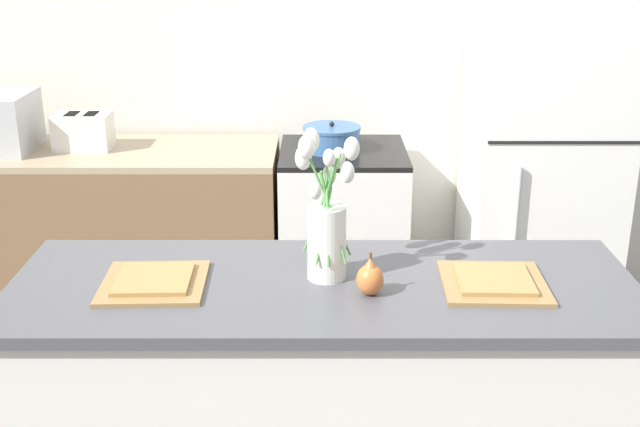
{
  "coord_description": "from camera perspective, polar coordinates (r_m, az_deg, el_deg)",
  "views": [
    {
      "loc": [
        -0.01,
        -2.09,
        1.91
      ],
      "look_at": [
        0.0,
        0.25,
        1.07
      ],
      "focal_mm": 45.0,
      "sensor_mm": 36.0,
      "label": 1
    }
  ],
  "objects": [
    {
      "name": "back_wall",
      "position": [
        4.13,
        -0.11,
        11.91
      ],
      "size": [
        5.2,
        0.08,
        2.7
      ],
      "color": "silver",
      "rests_on": "ground_plane"
    },
    {
      "name": "kitchen_island",
      "position": [
        2.53,
        0.03,
        -14.75
      ],
      "size": [
        1.8,
        0.66,
        0.95
      ],
      "color": "silver",
      "rests_on": "ground_plane"
    },
    {
      "name": "back_counter",
      "position": [
        4.1,
        -15.08,
        -1.78
      ],
      "size": [
        1.68,
        0.6,
        0.91
      ],
      "color": "brown",
      "rests_on": "ground_plane"
    },
    {
      "name": "stove_range",
      "position": [
        3.96,
        1.36,
        -1.82
      ],
      "size": [
        0.6,
        0.61,
        0.91
      ],
      "color": "silver",
      "rests_on": "ground_plane"
    },
    {
      "name": "refrigerator",
      "position": [
        3.99,
        15.21,
        3.31
      ],
      "size": [
        0.68,
        0.67,
        1.66
      ],
      "color": "white",
      "rests_on": "ground_plane"
    },
    {
      "name": "flower_vase",
      "position": [
        2.26,
        0.18,
        -0.46
      ],
      "size": [
        0.18,
        0.16,
        0.43
      ],
      "color": "silver",
      "rests_on": "kitchen_island"
    },
    {
      "name": "pear_figurine",
      "position": [
        2.21,
        3.34,
        -4.59
      ],
      "size": [
        0.08,
        0.08,
        0.12
      ],
      "color": "#C66B33",
      "rests_on": "kitchen_island"
    },
    {
      "name": "plate_setting_left",
      "position": [
        2.33,
        -11.97,
        -4.78
      ],
      "size": [
        0.3,
        0.3,
        0.02
      ],
      "color": "olive",
      "rests_on": "kitchen_island"
    },
    {
      "name": "plate_setting_right",
      "position": [
        2.33,
        12.01,
        -4.74
      ],
      "size": [
        0.3,
        0.3,
        0.02
      ],
      "color": "olive",
      "rests_on": "kitchen_island"
    },
    {
      "name": "toaster",
      "position": [
        3.98,
        -16.74,
        5.6
      ],
      "size": [
        0.28,
        0.18,
        0.17
      ],
      "color": "silver",
      "rests_on": "back_counter"
    },
    {
      "name": "cooking_pot",
      "position": [
        3.8,
        0.58,
        5.38
      ],
      "size": [
        0.27,
        0.27,
        0.14
      ],
      "color": "#386093",
      "rests_on": "stove_range"
    }
  ]
}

